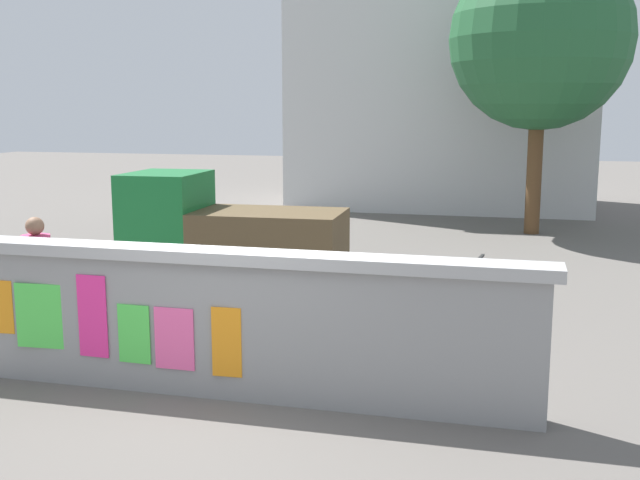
{
  "coord_description": "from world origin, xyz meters",
  "views": [
    {
      "loc": [
        2.76,
        -6.93,
        2.91
      ],
      "look_at": [
        0.38,
        2.34,
        1.24
      ],
      "focal_mm": 42.58,
      "sensor_mm": 36.0,
      "label": 1
    }
  ],
  "objects_px": {
    "auto_rickshaw_truck": "(223,231)",
    "person_walking": "(38,269)",
    "motorcycle": "(437,282)",
    "bicycle_near": "(174,318)",
    "tree_roadside": "(541,39)",
    "bicycle_far": "(323,319)"
  },
  "relations": [
    {
      "from": "bicycle_near",
      "to": "tree_roadside",
      "type": "xyz_separation_m",
      "value": [
        4.43,
        10.0,
        4.07
      ]
    },
    {
      "from": "person_walking",
      "to": "bicycle_far",
      "type": "bearing_deg",
      "value": 13.64
    },
    {
      "from": "auto_rickshaw_truck",
      "to": "bicycle_near",
      "type": "height_order",
      "value": "auto_rickshaw_truck"
    },
    {
      "from": "bicycle_near",
      "to": "bicycle_far",
      "type": "height_order",
      "value": "same"
    },
    {
      "from": "bicycle_near",
      "to": "motorcycle",
      "type": "bearing_deg",
      "value": 37.87
    },
    {
      "from": "auto_rickshaw_truck",
      "to": "person_walking",
      "type": "relative_size",
      "value": 2.26
    },
    {
      "from": "auto_rickshaw_truck",
      "to": "bicycle_near",
      "type": "distance_m",
      "value": 3.45
    },
    {
      "from": "bicycle_near",
      "to": "tree_roadside",
      "type": "height_order",
      "value": "tree_roadside"
    },
    {
      "from": "bicycle_near",
      "to": "tree_roadside",
      "type": "relative_size",
      "value": 0.26
    },
    {
      "from": "bicycle_far",
      "to": "tree_roadside",
      "type": "xyz_separation_m",
      "value": [
        2.63,
        9.61,
        4.07
      ]
    },
    {
      "from": "motorcycle",
      "to": "tree_roadside",
      "type": "relative_size",
      "value": 0.29
    },
    {
      "from": "auto_rickshaw_truck",
      "to": "bicycle_far",
      "type": "distance_m",
      "value": 3.89
    },
    {
      "from": "tree_roadside",
      "to": "motorcycle",
      "type": "bearing_deg",
      "value": -100.67
    },
    {
      "from": "bicycle_far",
      "to": "auto_rickshaw_truck",
      "type": "bearing_deg",
      "value": 129.86
    },
    {
      "from": "auto_rickshaw_truck",
      "to": "motorcycle",
      "type": "xyz_separation_m",
      "value": [
        3.65,
        -1.03,
        -0.44
      ]
    },
    {
      "from": "auto_rickshaw_truck",
      "to": "person_walking",
      "type": "distance_m",
      "value": 3.88
    },
    {
      "from": "bicycle_near",
      "to": "person_walking",
      "type": "distance_m",
      "value": 1.75
    },
    {
      "from": "bicycle_far",
      "to": "tree_roadside",
      "type": "height_order",
      "value": "tree_roadside"
    },
    {
      "from": "motorcycle",
      "to": "tree_roadside",
      "type": "bearing_deg",
      "value": 79.33
    },
    {
      "from": "tree_roadside",
      "to": "person_walking",
      "type": "bearing_deg",
      "value": -119.95
    },
    {
      "from": "motorcycle",
      "to": "bicycle_near",
      "type": "relative_size",
      "value": 1.11
    },
    {
      "from": "bicycle_near",
      "to": "person_walking",
      "type": "bearing_deg",
      "value": -164.77
    }
  ]
}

